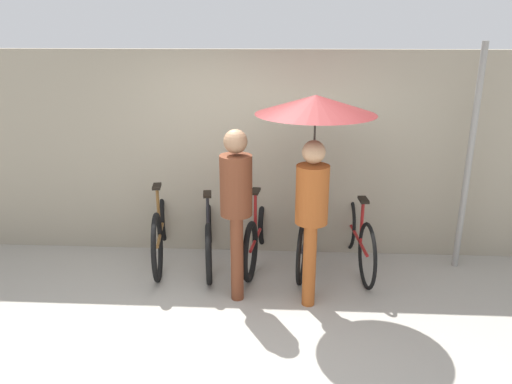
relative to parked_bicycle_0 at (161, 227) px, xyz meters
name	(u,v)px	position (x,y,z in m)	size (l,w,h in m)	color
ground_plane	(249,335)	(1.16, -1.55, -0.40)	(30.00, 30.00, 0.00)	#9E998E
back_wall	(259,155)	(1.16, 0.33, 0.82)	(10.31, 0.12, 2.44)	gray
parked_bicycle_0	(161,227)	(0.00, 0.00, 0.00)	(0.46, 1.82, 1.04)	black
parked_bicycle_1	(209,233)	(0.58, -0.05, -0.04)	(0.45, 1.71, 1.04)	black
parked_bicycle_2	(258,233)	(1.16, 0.00, -0.04)	(0.44, 1.64, 1.01)	black
parked_bicycle_3	(307,232)	(1.74, -0.01, -0.02)	(0.45, 1.71, 1.06)	black
parked_bicycle_4	(357,235)	(2.31, -0.05, -0.02)	(0.44, 1.73, 1.09)	black
pedestrian_leading	(236,201)	(0.98, -0.81, 0.64)	(0.32, 0.32, 1.76)	brown
pedestrian_center	(315,137)	(1.73, -0.79, 1.29)	(1.15, 1.15, 2.07)	#9E4C1E
awning_pole	(469,161)	(3.48, -0.02, 0.87)	(0.07, 0.07, 2.54)	gray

